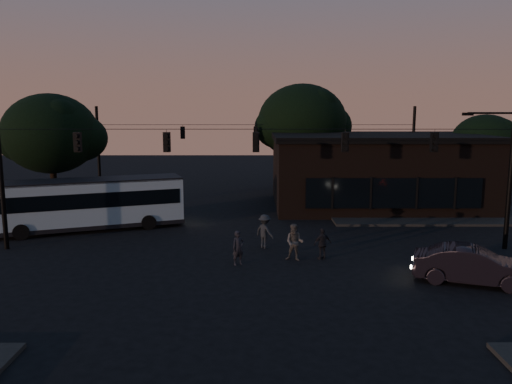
{
  "coord_description": "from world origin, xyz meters",
  "views": [
    {
      "loc": [
        -0.04,
        -21.2,
        7.09
      ],
      "look_at": [
        0.0,
        4.0,
        3.0
      ],
      "focal_mm": 35.0,
      "sensor_mm": 36.0,
      "label": 1
    }
  ],
  "objects_px": {
    "car": "(473,265)",
    "pedestrian_a": "(238,248)",
    "building": "(375,170)",
    "pedestrian_c": "(323,244)",
    "pedestrian_b": "(295,242)",
    "bus": "(90,202)",
    "pedestrian_d": "(265,231)"
  },
  "relations": [
    {
      "from": "bus",
      "to": "pedestrian_a",
      "type": "xyz_separation_m",
      "value": [
        9.13,
        -7.03,
        -0.92
      ]
    },
    {
      "from": "pedestrian_b",
      "to": "pedestrian_c",
      "type": "height_order",
      "value": "pedestrian_b"
    },
    {
      "from": "car",
      "to": "pedestrian_d",
      "type": "relative_size",
      "value": 2.64
    },
    {
      "from": "car",
      "to": "pedestrian_c",
      "type": "height_order",
      "value": "car"
    },
    {
      "from": "bus",
      "to": "pedestrian_c",
      "type": "bearing_deg",
      "value": -45.69
    },
    {
      "from": "building",
      "to": "pedestrian_a",
      "type": "relative_size",
      "value": 9.55
    },
    {
      "from": "bus",
      "to": "pedestrian_d",
      "type": "bearing_deg",
      "value": -42.31
    },
    {
      "from": "car",
      "to": "pedestrian_a",
      "type": "bearing_deg",
      "value": 95.06
    },
    {
      "from": "pedestrian_a",
      "to": "pedestrian_b",
      "type": "distance_m",
      "value": 2.76
    },
    {
      "from": "building",
      "to": "pedestrian_d",
      "type": "relative_size",
      "value": 8.62
    },
    {
      "from": "bus",
      "to": "pedestrian_c",
      "type": "relative_size",
      "value": 7.15
    },
    {
      "from": "car",
      "to": "pedestrian_c",
      "type": "relative_size",
      "value": 3.04
    },
    {
      "from": "car",
      "to": "pedestrian_a",
      "type": "height_order",
      "value": "pedestrian_a"
    },
    {
      "from": "pedestrian_b",
      "to": "pedestrian_d",
      "type": "relative_size",
      "value": 1.0
    },
    {
      "from": "bus",
      "to": "pedestrian_a",
      "type": "bearing_deg",
      "value": -58.16
    },
    {
      "from": "pedestrian_b",
      "to": "pedestrian_c",
      "type": "xyz_separation_m",
      "value": [
        1.37,
        0.19,
        -0.12
      ]
    },
    {
      "from": "building",
      "to": "bus",
      "type": "bearing_deg",
      "value": -157.97
    },
    {
      "from": "pedestrian_a",
      "to": "building",
      "type": "bearing_deg",
      "value": 27.87
    },
    {
      "from": "pedestrian_a",
      "to": "pedestrian_b",
      "type": "bearing_deg",
      "value": -14.45
    },
    {
      "from": "bus",
      "to": "pedestrian_b",
      "type": "xyz_separation_m",
      "value": [
        11.81,
        -6.37,
        -0.83
      ]
    },
    {
      "from": "car",
      "to": "pedestrian_a",
      "type": "xyz_separation_m",
      "value": [
        -9.81,
        2.59,
        0.03
      ]
    },
    {
      "from": "pedestrian_d",
      "to": "pedestrian_b",
      "type": "bearing_deg",
      "value": 166.68
    },
    {
      "from": "bus",
      "to": "car",
      "type": "xyz_separation_m",
      "value": [
        18.94,
        -9.63,
        -0.95
      ]
    },
    {
      "from": "bus",
      "to": "pedestrian_a",
      "type": "distance_m",
      "value": 11.57
    },
    {
      "from": "car",
      "to": "pedestrian_c",
      "type": "distance_m",
      "value": 6.72
    },
    {
      "from": "pedestrian_b",
      "to": "pedestrian_c",
      "type": "distance_m",
      "value": 1.39
    },
    {
      "from": "building",
      "to": "pedestrian_c",
      "type": "relative_size",
      "value": 9.91
    },
    {
      "from": "pedestrian_b",
      "to": "building",
      "type": "bearing_deg",
      "value": 79.32
    },
    {
      "from": "pedestrian_b",
      "to": "pedestrian_d",
      "type": "distance_m",
      "value": 2.61
    },
    {
      "from": "pedestrian_b",
      "to": "pedestrian_c",
      "type": "relative_size",
      "value": 1.15
    },
    {
      "from": "bus",
      "to": "car",
      "type": "relative_size",
      "value": 2.35
    },
    {
      "from": "bus",
      "to": "car",
      "type": "bearing_deg",
      "value": -47.51
    }
  ]
}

